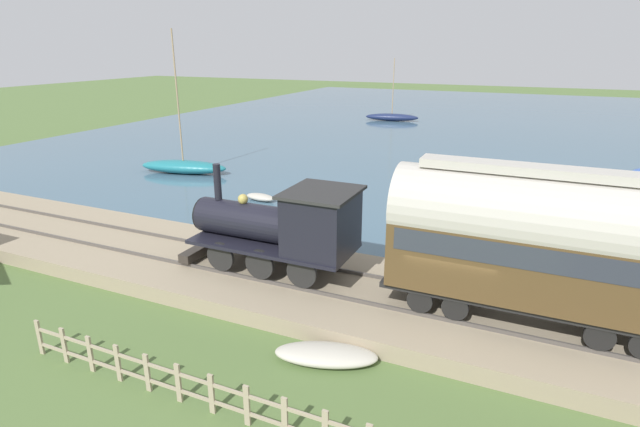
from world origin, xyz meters
The scene contains 10 objects.
ground_plane centered at (0.00, 0.00, 0.00)m, with size 200.00×200.00×0.00m, color #516B38.
harbor_water centered at (43.15, 0.00, 0.00)m, with size 80.00×80.00×0.01m.
rail_embankment centered at (0.08, 0.00, 0.28)m, with size 5.53×56.00×0.67m.
steam_locomotive centered at (0.08, 5.64, 2.39)m, with size 2.46×6.29×3.55m.
passenger_coach centered at (0.08, -2.07, 3.11)m, with size 2.39×8.11×4.47m.
sailboat_navy centered at (41.37, 14.05, 0.45)m, with size 2.28×6.07×6.80m.
sailboat_teal centered at (12.00, 19.74, 0.48)m, with size 2.86×6.18×9.11m.
rowboat_far_out centered at (8.73, 11.88, 0.20)m, with size 0.93×1.87×0.38m.
rowboat_off_pier centered at (12.93, -3.45, 0.26)m, with size 0.96×2.00×0.51m.
beached_dinghy centered at (-3.33, 2.67, 0.22)m, with size 1.88×3.00×0.44m.
Camera 1 is at (-13.89, -1.90, 8.13)m, focal length 28.00 mm.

